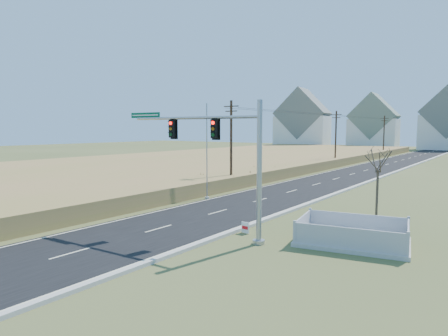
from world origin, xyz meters
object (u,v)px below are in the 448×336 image
fence_enclosure (352,239)px  bare_tree (378,159)px  traffic_signal_mast (229,156)px  open_sign (245,228)px  flagpole (207,161)px

fence_enclosure → bare_tree: 7.11m
traffic_signal_mast → open_sign: (0.15, 1.48, -4.28)m
traffic_signal_mast → bare_tree: traffic_signal_mast is taller
open_sign → flagpole: (-9.06, 7.84, 2.95)m
open_sign → bare_tree: bearing=59.6°
flagpole → bare_tree: (14.46, -0.34, 0.86)m
traffic_signal_mast → fence_enclosure: bearing=23.9°
open_sign → flagpole: bearing=144.5°
fence_enclosure → open_sign: (-5.77, -1.57, 0.08)m
open_sign → bare_tree: bare_tree is taller
open_sign → bare_tree: (5.39, 7.50, 3.81)m
fence_enclosure → open_sign: bearing=-175.8°
fence_enclosure → traffic_signal_mast: bearing=-163.8°
bare_tree → open_sign: bearing=-125.7°
fence_enclosure → bare_tree: bare_tree is taller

